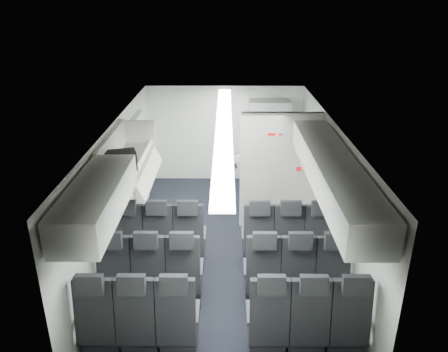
{
  "coord_description": "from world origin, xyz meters",
  "views": [
    {
      "loc": [
        0.04,
        -6.34,
        3.98
      ],
      "look_at": [
        0.0,
        0.4,
        1.15
      ],
      "focal_mm": 35.0,
      "sensor_mm": 36.0,
      "label": 1
    }
  ],
  "objects_px": {
    "seat_row_rear": "(223,326)",
    "boarding_door": "(140,162)",
    "flight_attendant": "(227,171)",
    "seat_row_front": "(224,244)",
    "galley_unit": "(268,143)",
    "carry_on_bag": "(121,161)",
    "seat_row_mid": "(223,279)"
  },
  "relations": [
    {
      "from": "seat_row_front",
      "to": "carry_on_bag",
      "type": "bearing_deg",
      "value": -174.55
    },
    {
      "from": "galley_unit",
      "to": "seat_row_mid",
      "type": "bearing_deg",
      "value": -102.88
    },
    {
      "from": "seat_row_mid",
      "to": "seat_row_rear",
      "type": "height_order",
      "value": "same"
    },
    {
      "from": "seat_row_rear",
      "to": "seat_row_mid",
      "type": "bearing_deg",
      "value": 90.0
    },
    {
      "from": "seat_row_mid",
      "to": "seat_row_rear",
      "type": "relative_size",
      "value": 1.0
    },
    {
      "from": "seat_row_mid",
      "to": "galley_unit",
      "type": "xyz_separation_m",
      "value": [
        0.95,
        4.15,
        0.55
      ]
    },
    {
      "from": "seat_row_rear",
      "to": "carry_on_bag",
      "type": "distance_m",
      "value": 2.62
    },
    {
      "from": "flight_attendant",
      "to": "seat_row_front",
      "type": "bearing_deg",
      "value": -174.95
    },
    {
      "from": "seat_row_mid",
      "to": "galley_unit",
      "type": "distance_m",
      "value": 4.3
    },
    {
      "from": "galley_unit",
      "to": "boarding_door",
      "type": "bearing_deg",
      "value": -155.72
    },
    {
      "from": "carry_on_bag",
      "to": "seat_row_front",
      "type": "bearing_deg",
      "value": -12.59
    },
    {
      "from": "seat_row_mid",
      "to": "galley_unit",
      "type": "bearing_deg",
      "value": 77.12
    },
    {
      "from": "seat_row_rear",
      "to": "boarding_door",
      "type": "distance_m",
      "value": 4.25
    },
    {
      "from": "flight_attendant",
      "to": "seat_row_rear",
      "type": "bearing_deg",
      "value": -174.15
    },
    {
      "from": "seat_row_front",
      "to": "seat_row_rear",
      "type": "relative_size",
      "value": 1.0
    },
    {
      "from": "boarding_door",
      "to": "seat_row_front",
      "type": "bearing_deg",
      "value": -51.84
    },
    {
      "from": "flight_attendant",
      "to": "carry_on_bag",
      "type": "distance_m",
      "value": 2.81
    },
    {
      "from": "seat_row_front",
      "to": "flight_attendant",
      "type": "bearing_deg",
      "value": 88.3
    },
    {
      "from": "galley_unit",
      "to": "seat_row_front",
      "type": "bearing_deg",
      "value": -106.28
    },
    {
      "from": "galley_unit",
      "to": "boarding_door",
      "type": "xyz_separation_m",
      "value": [
        -2.59,
        -1.17,
        0.0
      ]
    },
    {
      "from": "seat_row_mid",
      "to": "seat_row_front",
      "type": "bearing_deg",
      "value": 90.0
    },
    {
      "from": "galley_unit",
      "to": "carry_on_bag",
      "type": "xyz_separation_m",
      "value": [
        -2.38,
        -3.39,
        0.88
      ]
    },
    {
      "from": "seat_row_rear",
      "to": "flight_attendant",
      "type": "xyz_separation_m",
      "value": [
        0.06,
        3.81,
        0.39
      ]
    },
    {
      "from": "carry_on_bag",
      "to": "seat_row_rear",
      "type": "bearing_deg",
      "value": -67.28
    },
    {
      "from": "galley_unit",
      "to": "flight_attendant",
      "type": "xyz_separation_m",
      "value": [
        -0.89,
        -1.24,
        -0.16
      ]
    },
    {
      "from": "seat_row_mid",
      "to": "flight_attendant",
      "type": "distance_m",
      "value": 2.94
    },
    {
      "from": "seat_row_front",
      "to": "flight_attendant",
      "type": "distance_m",
      "value": 2.05
    },
    {
      "from": "seat_row_mid",
      "to": "boarding_door",
      "type": "relative_size",
      "value": 1.79
    },
    {
      "from": "seat_row_front",
      "to": "boarding_door",
      "type": "distance_m",
      "value": 2.71
    },
    {
      "from": "seat_row_mid",
      "to": "flight_attendant",
      "type": "relative_size",
      "value": 2.09
    },
    {
      "from": "flight_attendant",
      "to": "seat_row_mid",
      "type": "bearing_deg",
      "value": -174.43
    },
    {
      "from": "flight_attendant",
      "to": "carry_on_bag",
      "type": "xyz_separation_m",
      "value": [
        -1.49,
        -2.15,
        1.03
      ]
    }
  ]
}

